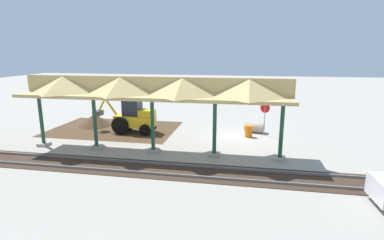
% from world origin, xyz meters
% --- Properties ---
extents(ground_plane, '(120.00, 120.00, 0.00)m').
position_xyz_m(ground_plane, '(0.00, 0.00, 0.00)').
color(ground_plane, '#9E998E').
extents(dirt_work_zone, '(10.40, 7.00, 0.01)m').
position_xyz_m(dirt_work_zone, '(10.21, -0.38, 0.00)').
color(dirt_work_zone, '#4C3823').
rests_on(dirt_work_zone, ground).
extents(platform_canopy, '(17.07, 3.20, 4.90)m').
position_xyz_m(platform_canopy, '(5.12, 4.84, 4.17)').
color(platform_canopy, '#9E998E').
rests_on(platform_canopy, ground).
extents(rail_tracks, '(60.00, 2.58, 0.15)m').
position_xyz_m(rail_tracks, '(0.00, 7.63, 0.03)').
color(rail_tracks, slate).
rests_on(rail_tracks, ground).
extents(stop_sign, '(0.69, 0.36, 2.55)m').
position_xyz_m(stop_sign, '(-2.14, -0.65, 1.84)').
color(stop_sign, gray).
rests_on(stop_sign, ground).
extents(backhoe, '(5.18, 1.79, 2.82)m').
position_xyz_m(backhoe, '(8.16, 0.43, 1.27)').
color(backhoe, yellow).
rests_on(backhoe, ground).
extents(dirt_mound, '(6.13, 6.13, 2.06)m').
position_xyz_m(dirt_mound, '(12.41, -1.19, 0.00)').
color(dirt_mound, '#4C3823').
rests_on(dirt_mound, ground).
extents(concrete_pipe, '(1.66, 1.18, 0.84)m').
position_xyz_m(concrete_pipe, '(-1.43, -1.39, 0.42)').
color(concrete_pipe, '#9E9384').
rests_on(concrete_pipe, ground).
extents(traffic_barrel, '(0.56, 0.56, 0.90)m').
position_xyz_m(traffic_barrel, '(-0.97, 0.04, 0.45)').
color(traffic_barrel, orange).
rests_on(traffic_barrel, ground).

